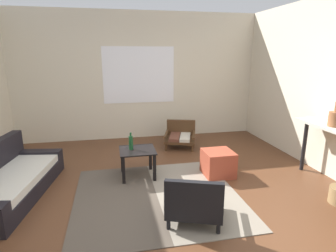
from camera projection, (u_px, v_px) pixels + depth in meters
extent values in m
plane|color=#56331E|center=(166.00, 205.00, 3.47)|extent=(7.80, 7.80, 0.00)
cube|color=beige|center=(139.00, 77.00, 6.03)|extent=(5.60, 0.12, 2.70)
cube|color=white|center=(139.00, 75.00, 5.96)|extent=(1.53, 0.01, 1.19)
cube|color=#4C4238|center=(116.00, 200.00, 3.57)|extent=(1.06, 2.04, 0.01)
cube|color=gray|center=(196.00, 192.00, 3.78)|extent=(1.06, 2.04, 0.01)
cube|color=black|center=(13.00, 189.00, 3.65)|extent=(1.03, 1.92, 0.21)
cube|color=beige|center=(14.00, 178.00, 3.62)|extent=(0.90, 1.73, 0.10)
cube|color=black|center=(38.00, 161.00, 4.43)|extent=(0.76, 0.30, 0.35)
cube|color=black|center=(137.00, 150.00, 4.17)|extent=(0.53, 0.51, 0.02)
cube|color=black|center=(122.00, 160.00, 4.39)|extent=(0.04, 0.04, 0.42)
cube|color=black|center=(150.00, 158.00, 4.47)|extent=(0.04, 0.04, 0.42)
cube|color=black|center=(124.00, 170.00, 3.98)|extent=(0.04, 0.04, 0.42)
cube|color=black|center=(155.00, 168.00, 4.07)|extent=(0.04, 0.04, 0.42)
cylinder|color=#472D19|center=(192.00, 148.00, 5.34)|extent=(0.04, 0.04, 0.13)
cylinder|color=#472D19|center=(166.00, 147.00, 5.40)|extent=(0.04, 0.04, 0.13)
cylinder|color=#472D19|center=(193.00, 140.00, 5.86)|extent=(0.04, 0.04, 0.13)
cylinder|color=#472D19|center=(169.00, 139.00, 5.91)|extent=(0.04, 0.04, 0.13)
cube|color=#472D19|center=(180.00, 139.00, 5.60)|extent=(0.75, 0.76, 0.05)
cube|color=beige|center=(185.00, 137.00, 5.56)|extent=(0.36, 0.59, 0.06)
cube|color=brown|center=(175.00, 137.00, 5.58)|extent=(0.36, 0.59, 0.06)
cube|color=#472D19|center=(181.00, 127.00, 5.82)|extent=(0.58, 0.25, 0.31)
cube|color=#472D19|center=(194.00, 134.00, 5.55)|extent=(0.23, 0.60, 0.04)
cube|color=#472D19|center=(166.00, 133.00, 5.60)|extent=(0.23, 0.60, 0.04)
cylinder|color=black|center=(174.00, 201.00, 3.44)|extent=(0.04, 0.04, 0.13)
cylinder|color=black|center=(217.00, 204.00, 3.37)|extent=(0.04, 0.04, 0.13)
cylinder|color=black|center=(168.00, 224.00, 2.96)|extent=(0.04, 0.04, 0.13)
cylinder|color=black|center=(218.00, 229.00, 2.89)|extent=(0.04, 0.04, 0.13)
cube|color=black|center=(195.00, 207.00, 3.14)|extent=(0.77, 0.75, 0.05)
cube|color=beige|center=(185.00, 201.00, 3.16)|extent=(0.36, 0.55, 0.06)
cube|color=brown|center=(204.00, 202.00, 3.13)|extent=(0.36, 0.55, 0.06)
cube|color=black|center=(194.00, 200.00, 2.84)|extent=(0.59, 0.27, 0.41)
cube|color=black|center=(170.00, 196.00, 3.15)|extent=(0.24, 0.56, 0.04)
cube|color=black|center=(220.00, 199.00, 3.07)|extent=(0.24, 0.56, 0.04)
cube|color=#993D28|center=(218.00, 163.00, 4.28)|extent=(0.45, 0.45, 0.39)
cylinder|color=black|center=(304.00, 145.00, 4.43)|extent=(0.06, 0.06, 0.82)
cylinder|color=#935B38|center=(336.00, 119.00, 3.78)|extent=(0.18, 0.18, 0.20)
cylinder|color=#194723|center=(131.00, 143.00, 4.15)|extent=(0.06, 0.06, 0.20)
cylinder|color=#194723|center=(131.00, 134.00, 4.12)|extent=(0.03, 0.03, 0.06)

